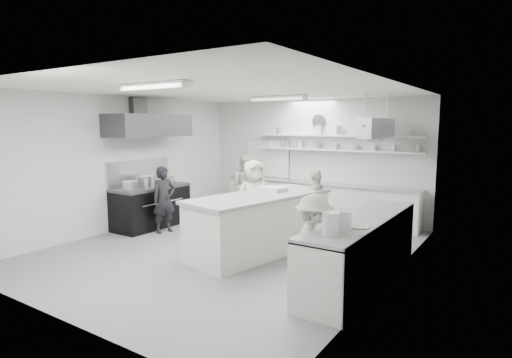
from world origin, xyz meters
The scene contains 27 objects.
floor centered at (0.00, 0.00, -0.01)m, with size 6.00×7.00×0.02m, color gray.
ceiling centered at (0.00, 0.00, 3.01)m, with size 6.00×7.00×0.02m, color white.
wall_back centered at (0.00, 3.50, 1.50)m, with size 6.00×0.04×3.00m, color silver.
wall_front centered at (0.00, -3.50, 1.50)m, with size 6.00×0.04×3.00m, color silver.
wall_left centered at (-3.00, 0.00, 1.50)m, with size 0.04×7.00×3.00m, color silver.
wall_right centered at (3.00, 0.00, 1.50)m, with size 0.04×7.00×3.00m, color silver.
stove centered at (-2.60, 0.40, 0.45)m, with size 0.80×1.80×0.90m, color black.
exhaust_hood centered at (-2.60, 0.40, 2.35)m, with size 0.85×2.00×0.50m, color #3B3B3D.
back_counter centered at (0.30, 3.20, 0.46)m, with size 5.00×0.60×0.92m, color silver.
shelf_lower centered at (0.70, 3.37, 1.75)m, with size 4.20×0.26×0.04m, color silver.
shelf_upper centered at (0.70, 3.37, 2.10)m, with size 4.20×0.26×0.04m, color silver.
pass_through_window centered at (-1.30, 3.48, 1.45)m, with size 1.30×0.04×1.00m, color black.
wall_clock centered at (0.20, 3.46, 2.45)m, with size 0.32×0.32×0.05m, color white.
right_counter centered at (2.65, -0.20, 0.47)m, with size 0.74×3.30×0.94m, color silver.
pot_rack centered at (2.00, 2.40, 2.30)m, with size 0.30×1.60×0.40m, color #ABAEB8.
light_fixture_front centered at (0.00, -1.80, 2.94)m, with size 1.30×0.25×0.10m, color silver.
light_fixture_rear centered at (0.00, 1.80, 2.94)m, with size 1.30×0.25×0.10m, color silver.
prep_island centered at (0.58, 0.15, 0.52)m, with size 1.05×2.82×1.04m, color silver.
stove_pot centered at (-2.60, 0.30, 1.06)m, with size 0.38×0.38×0.30m, color #ABAEB8.
cook_stove centered at (-1.97, 0.21, 0.73)m, with size 0.53×0.35×1.46m, color black.
cook_back centered at (-1.46, 2.58, 0.80)m, with size 0.78×0.60×1.60m, color beige.
cook_island_left centered at (-0.07, 0.91, 0.82)m, with size 0.80×0.52×1.65m, color beige.
cook_island_right centered at (1.13, 1.39, 0.74)m, with size 0.87×0.36×1.49m, color beige.
cook_right centered at (2.31, -1.16, 0.72)m, with size 0.93×0.54×1.45m, color beige.
bowl_island_a centered at (0.44, -0.06, 1.07)m, with size 0.23×0.23×0.06m, color #ABAEB8.
bowl_island_b centered at (0.47, 0.82, 1.07)m, with size 0.19×0.19×0.06m, color silver.
bowl_right centered at (2.81, -0.81, 0.97)m, with size 0.25×0.25×0.06m, color silver.
Camera 1 is at (4.72, -6.25, 2.39)m, focal length 29.42 mm.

